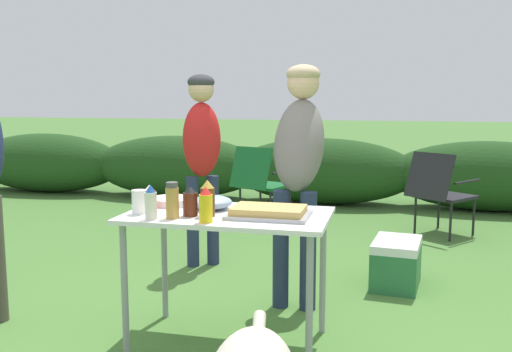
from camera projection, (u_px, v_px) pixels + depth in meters
The scene contains 18 objects.
ground_plane at pixel (229, 342), 3.20m from camera, with size 60.00×60.00×0.00m, color #477533.
shrub_hedge at pixel (323, 171), 7.30m from camera, with size 14.40×0.90×0.84m.
folding_table at pixel (228, 227), 3.10m from camera, with size 1.10×0.64×0.74m.
food_tray at pixel (269, 212), 2.99m from camera, with size 0.43×0.28×0.06m.
plate_stack at pixel (172, 201), 3.34m from camera, with size 0.26×0.26×0.04m, color white.
mixing_bowl at pixel (212, 202), 3.20m from camera, with size 0.23×0.23×0.08m, color #99B2CC.
paper_cup_stack at pixel (139, 202), 3.07m from camera, with size 0.08×0.08×0.13m, color white.
mustard_bottle at pixel (206, 205), 2.86m from camera, with size 0.07×0.07×0.18m.
beer_bottle at pixel (208, 199), 3.00m from camera, with size 0.08×0.08×0.20m.
ketchup_bottle at pixel (149, 198), 3.16m from camera, with size 0.07×0.07×0.14m.
spice_jar at pixel (172, 201), 2.95m from camera, with size 0.07×0.07×0.19m.
mayo_bottle at pixel (151, 203), 2.93m from camera, with size 0.06×0.06×0.18m.
bbq_sauce_bottle at pixel (190, 202), 3.01m from camera, with size 0.08×0.08×0.16m.
standing_person_with_beanie at pixel (299, 153), 3.69m from camera, with size 0.35×0.46×1.58m.
standing_person_in_olive_jacket at pixel (202, 146), 4.54m from camera, with size 0.38×0.36×1.54m.
camp_chair_green_behind_table at pixel (260, 179), 6.22m from camera, with size 0.64×0.72×0.83m.
camp_chair_near_hedge at pixel (439, 189), 5.57m from camera, with size 0.73×0.75×0.83m.
cooler_box at pixel (396, 263), 4.13m from camera, with size 0.37×0.51×0.34m.
Camera 1 is at (0.86, -2.92, 1.37)m, focal length 40.00 mm.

